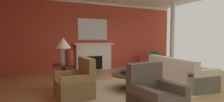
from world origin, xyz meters
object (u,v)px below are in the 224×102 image
vase_on_side_table (70,57)px  side_table (64,75)px  table_lamp (63,46)px  armchair_facing_fireplace (155,99)px  vase_tall_corner (141,62)px  fireplace (94,57)px  coffee_table (130,78)px  mantel_mirror (93,29)px  sofa (178,75)px  armchair_near_window (76,85)px  potted_plant (155,58)px

vase_on_side_table → side_table: bearing=141.3°
table_lamp → side_table: bearing=-153.4°
armchair_facing_fireplace → vase_tall_corner: bearing=59.1°
fireplace → table_lamp: table_lamp is taller
side_table → vase_tall_corner: 4.46m
armchair_facing_fireplace → coffee_table: bearing=76.3°
mantel_mirror → coffee_table: bearing=-89.7°
sofa → side_table: size_ratio=3.11×
armchair_facing_fireplace → side_table: (-1.28, 2.39, 0.09)m
mantel_mirror → armchair_facing_fireplace: bearing=-94.3°
table_lamp → sofa: bearing=-15.9°
mantel_mirror → sofa: (1.65, -3.43, -1.54)m
sofa → armchair_facing_fireplace: armchair_facing_fireplace is taller
mantel_mirror → side_table: size_ratio=1.94×
armchair_near_window → sofa: bearing=-2.4°
armchair_near_window → table_lamp: size_ratio=1.27×
armchair_facing_fireplace → table_lamp: (-1.28, 2.39, 0.92)m
fireplace → side_table: (-1.65, -2.37, -0.18)m
table_lamp → vase_on_side_table: 0.38m
table_lamp → potted_plant: 4.91m
mantel_mirror → sofa: 4.11m
mantel_mirror → fireplace: bearing=-90.0°
vase_tall_corner → fireplace: bearing=172.6°
sofa → table_lamp: table_lamp is taller
vase_tall_corner → potted_plant: potted_plant is taller
armchair_near_window → coffee_table: armchair_near_window is taller
mantel_mirror → armchair_facing_fireplace: 5.12m
coffee_table → mantel_mirror: bearing=90.3°
coffee_table → potted_plant: 3.82m
table_lamp → mantel_mirror: bearing=56.4°
fireplace → armchair_facing_fireplace: bearing=-94.4°
vase_tall_corner → armchair_near_window: bearing=-142.8°
vase_on_side_table → vase_tall_corner: 4.43m
vase_tall_corner → side_table: bearing=-152.4°
sofa → potted_plant: 2.93m
table_lamp → potted_plant: table_lamp is taller
armchair_facing_fireplace → vase_tall_corner: 5.19m
sofa → side_table: sofa is taller
coffee_table → sofa: bearing=-5.0°
table_lamp → potted_plant: bearing=20.6°
armchair_facing_fireplace → side_table: armchair_facing_fireplace is taller
armchair_facing_fireplace → fireplace: bearing=85.6°
coffee_table → vase_tall_corner: 3.66m
mantel_mirror → armchair_facing_fireplace: (-0.37, -4.87, -1.53)m
sofa → coffee_table: sofa is taller
mantel_mirror → sofa: bearing=-64.3°
fireplace → vase_on_side_table: size_ratio=4.49×
sofa → fireplace: bearing=116.5°
fireplace → vase_tall_corner: size_ratio=3.19×
coffee_table → vase_on_side_table: 1.76m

